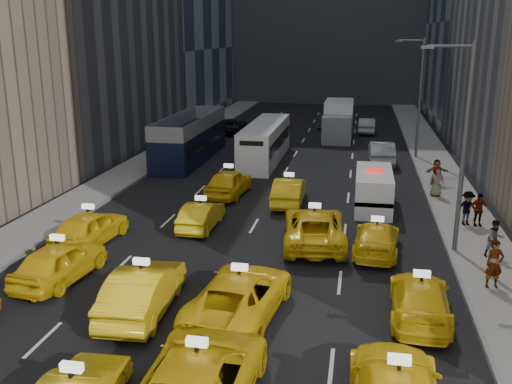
{
  "coord_description": "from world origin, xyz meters",
  "views": [
    {
      "loc": [
        4.98,
        -12.53,
        9.27
      ],
      "look_at": [
        0.25,
        13.17,
        2.0
      ],
      "focal_mm": 40.0,
      "sensor_mm": 36.0,
      "label": 1
    }
  ],
  "objects_px": {
    "double_decker": "(190,138)",
    "city_bus": "(265,142)",
    "nypd_van": "(373,190)",
    "box_truck": "(338,121)",
    "pedestrian_0": "(494,264)"
  },
  "relations": [
    {
      "from": "city_bus",
      "to": "box_truck",
      "type": "bearing_deg",
      "value": 61.56
    },
    {
      "from": "nypd_van",
      "to": "city_bus",
      "type": "bearing_deg",
      "value": 123.8
    },
    {
      "from": "double_decker",
      "to": "box_truck",
      "type": "relative_size",
      "value": 1.6
    },
    {
      "from": "city_bus",
      "to": "pedestrian_0",
      "type": "bearing_deg",
      "value": -62.89
    },
    {
      "from": "box_truck",
      "to": "pedestrian_0",
      "type": "height_order",
      "value": "box_truck"
    },
    {
      "from": "city_bus",
      "to": "double_decker",
      "type": "bearing_deg",
      "value": -175.25
    },
    {
      "from": "double_decker",
      "to": "pedestrian_0",
      "type": "relative_size",
      "value": 6.31
    },
    {
      "from": "city_bus",
      "to": "pedestrian_0",
      "type": "relative_size",
      "value": 5.96
    },
    {
      "from": "nypd_van",
      "to": "box_truck",
      "type": "bearing_deg",
      "value": 95.53
    },
    {
      "from": "nypd_van",
      "to": "pedestrian_0",
      "type": "distance_m",
      "value": 10.86
    },
    {
      "from": "nypd_van",
      "to": "city_bus",
      "type": "xyz_separation_m",
      "value": [
        -7.85,
        10.85,
        0.41
      ]
    },
    {
      "from": "double_decker",
      "to": "city_bus",
      "type": "xyz_separation_m",
      "value": [
        5.61,
        0.76,
        -0.26
      ]
    },
    {
      "from": "pedestrian_0",
      "to": "box_truck",
      "type": "bearing_deg",
      "value": 88.55
    },
    {
      "from": "nypd_van",
      "to": "box_truck",
      "type": "relative_size",
      "value": 0.7
    },
    {
      "from": "nypd_van",
      "to": "pedestrian_0",
      "type": "height_order",
      "value": "nypd_van"
    }
  ]
}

